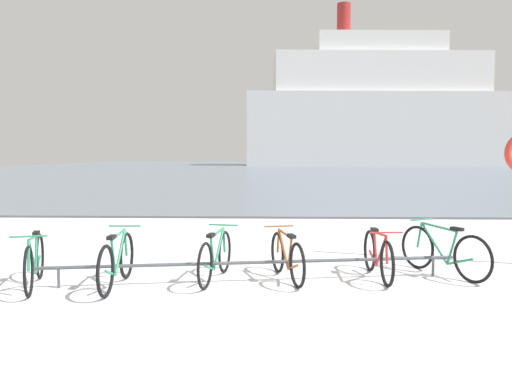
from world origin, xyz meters
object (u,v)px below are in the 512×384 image
object	(u,v)px
bicycle_3	(287,257)
bicycle_0	(35,262)
bicycle_2	(216,257)
ferry_ship	(381,112)
bicycle_1	(117,261)
bicycle_5	(443,251)
bicycle_4	(378,255)

from	to	relation	value
bicycle_3	bicycle_0	bearing A→B (deg)	-171.00
bicycle_2	ferry_ship	distance (m)	80.51
bicycle_1	bicycle_5	world-z (taller)	bicycle_5
bicycle_0	bicycle_1	size ratio (longest dim) A/B	0.96
bicycle_2	bicycle_3	world-z (taller)	bicycle_2
bicycle_1	bicycle_5	xyz separation A→B (m)	(4.71, 0.86, 0.00)
bicycle_1	bicycle_2	size ratio (longest dim) A/B	1.03
ferry_ship	bicycle_0	bearing A→B (deg)	-104.74
bicycle_1	ferry_ship	size ratio (longest dim) A/B	0.04
ferry_ship	bicycle_4	bearing A→B (deg)	-101.50
bicycle_0	bicycle_1	bearing A→B (deg)	2.12
bicycle_1	bicycle_2	distance (m)	1.38
bicycle_5	ferry_ship	world-z (taller)	ferry_ship
bicycle_5	bicycle_2	bearing A→B (deg)	-172.75
bicycle_1	bicycle_4	size ratio (longest dim) A/B	1.05
bicycle_3	bicycle_5	distance (m)	2.39
bicycle_5	bicycle_4	bearing A→B (deg)	-167.24
bicycle_0	bicycle_4	size ratio (longest dim) A/B	1.01
bicycle_1	bicycle_5	size ratio (longest dim) A/B	1.10
bicycle_1	bicycle_3	distance (m)	2.40
bicycle_4	bicycle_0	bearing A→B (deg)	-172.02
bicycle_2	bicycle_4	bearing A→B (deg)	4.82
bicycle_1	bicycle_4	distance (m)	3.74
bicycle_2	bicycle_4	xyz separation A→B (m)	(2.37, 0.20, -0.01)
bicycle_0	bicycle_3	distance (m)	3.51
bicycle_0	ferry_ship	bearing A→B (deg)	75.26
bicycle_4	ferry_ship	size ratio (longest dim) A/B	0.04
bicycle_1	bicycle_3	world-z (taller)	bicycle_1
bicycle_3	bicycle_4	distance (m)	1.35
bicycle_4	bicycle_5	xyz separation A→B (m)	(1.02, 0.23, 0.02)
bicycle_0	bicycle_4	xyz separation A→B (m)	(4.81, 0.67, -0.01)
bicycle_0	bicycle_1	xyz separation A→B (m)	(1.13, 0.04, 0.00)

